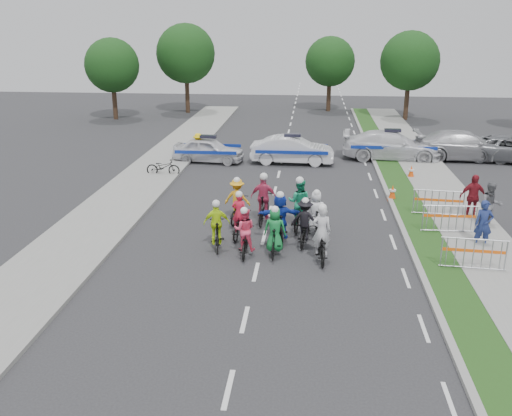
# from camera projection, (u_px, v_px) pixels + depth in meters

# --- Properties ---
(ground) EXTENTS (90.00, 90.00, 0.00)m
(ground) POSITION_uv_depth(u_px,v_px,m) (256.00, 272.00, 17.80)
(ground) COLOR #28282B
(ground) RESTS_ON ground
(curb_right) EXTENTS (0.20, 60.00, 0.12)m
(curb_right) POSITION_uv_depth(u_px,v_px,m) (400.00, 222.00, 22.04)
(curb_right) COLOR gray
(curb_right) RESTS_ON ground
(grass_strip) EXTENTS (1.20, 60.00, 0.11)m
(grass_strip) POSITION_uv_depth(u_px,v_px,m) (418.00, 223.00, 21.97)
(grass_strip) COLOR #244516
(grass_strip) RESTS_ON ground
(sidewalk_right) EXTENTS (2.40, 60.00, 0.13)m
(sidewalk_right) POSITION_uv_depth(u_px,v_px,m) (466.00, 224.00, 21.80)
(sidewalk_right) COLOR gray
(sidewalk_right) RESTS_ON ground
(sidewalk_left) EXTENTS (3.00, 60.00, 0.13)m
(sidewalk_left) POSITION_uv_depth(u_px,v_px,m) (109.00, 213.00, 23.11)
(sidewalk_left) COLOR gray
(sidewalk_left) RESTS_ON ground
(rider_0) EXTENTS (0.80, 1.97, 1.96)m
(rider_0) POSITION_uv_depth(u_px,v_px,m) (321.00, 241.00, 18.51)
(rider_0) COLOR black
(rider_0) RESTS_ON ground
(rider_1) EXTENTS (0.75, 1.68, 1.75)m
(rider_1) POSITION_uv_depth(u_px,v_px,m) (275.00, 236.00, 18.90)
(rider_1) COLOR black
(rider_1) RESTS_ON ground
(rider_2) EXTENTS (0.73, 1.69, 1.71)m
(rider_2) POSITION_uv_depth(u_px,v_px,m) (245.00, 237.00, 18.93)
(rider_2) COLOR black
(rider_2) RESTS_ON ground
(rider_3) EXTENTS (0.95, 1.75, 1.78)m
(rider_3) POSITION_uv_depth(u_px,v_px,m) (217.00, 230.00, 19.44)
(rider_3) COLOR black
(rider_3) RESTS_ON ground
(rider_4) EXTENTS (1.03, 1.77, 1.74)m
(rider_4) POSITION_uv_depth(u_px,v_px,m) (305.00, 226.00, 19.81)
(rider_4) COLOR black
(rider_4) RESTS_ON ground
(rider_5) EXTENTS (1.57, 1.87, 1.90)m
(rider_5) POSITION_uv_depth(u_px,v_px,m) (280.00, 221.00, 19.96)
(rider_5) COLOR black
(rider_5) RESTS_ON ground
(rider_6) EXTENTS (0.84, 1.79, 1.76)m
(rider_6) POSITION_uv_depth(u_px,v_px,m) (240.00, 222.00, 20.53)
(rider_6) COLOR black
(rider_6) RESTS_ON ground
(rider_7) EXTENTS (0.79, 1.71, 1.75)m
(rider_7) POSITION_uv_depth(u_px,v_px,m) (316.00, 217.00, 20.71)
(rider_7) COLOR black
(rider_7) RESTS_ON ground
(rider_8) EXTENTS (0.96, 2.07, 2.04)m
(rider_8) POSITION_uv_depth(u_px,v_px,m) (299.00, 209.00, 21.36)
(rider_8) COLOR black
(rider_8) RESTS_ON ground
(rider_9) EXTENTS (1.06, 1.97, 2.03)m
(rider_9) POSITION_uv_depth(u_px,v_px,m) (264.00, 204.00, 21.92)
(rider_9) COLOR black
(rider_9) RESTS_ON ground
(rider_10) EXTENTS (1.08, 1.85, 1.81)m
(rider_10) POSITION_uv_depth(u_px,v_px,m) (237.00, 204.00, 22.09)
(rider_10) COLOR black
(rider_10) RESTS_ON ground
(police_car_0) EXTENTS (4.10, 2.03, 1.34)m
(police_car_0) POSITION_uv_depth(u_px,v_px,m) (209.00, 150.00, 31.54)
(police_car_0) COLOR silver
(police_car_0) RESTS_ON ground
(police_car_1) EXTENTS (4.56, 1.72, 1.49)m
(police_car_1) POSITION_uv_depth(u_px,v_px,m) (292.00, 150.00, 31.18)
(police_car_1) COLOR silver
(police_car_1) RESTS_ON ground
(police_car_2) EXTENTS (5.60, 2.62, 1.58)m
(police_car_2) POSITION_uv_depth(u_px,v_px,m) (392.00, 146.00, 32.06)
(police_car_2) COLOR silver
(police_car_2) RESTS_ON ground
(civilian_sedan) EXTENTS (5.59, 2.31, 1.62)m
(civilian_sedan) POSITION_uv_depth(u_px,v_px,m) (465.00, 146.00, 32.00)
(civilian_sedan) COLOR #AAA9AE
(civilian_sedan) RESTS_ON ground
(spectator_0) EXTENTS (0.64, 0.45, 1.68)m
(spectator_0) POSITION_uv_depth(u_px,v_px,m) (484.00, 224.00, 19.53)
(spectator_0) COLOR navy
(spectator_0) RESTS_ON ground
(spectator_1) EXTENTS (0.91, 0.73, 1.79)m
(spectator_1) POSITION_uv_depth(u_px,v_px,m) (491.00, 206.00, 21.31)
(spectator_1) COLOR #58595D
(spectator_1) RESTS_ON ground
(spectator_2) EXTENTS (1.11, 0.58, 1.81)m
(spectator_2) POSITION_uv_depth(u_px,v_px,m) (473.00, 197.00, 22.33)
(spectator_2) COLOR maroon
(spectator_2) RESTS_ON ground
(marshal_hiviz) EXTENTS (1.13, 0.82, 1.57)m
(marshal_hiviz) POSITION_uv_depth(u_px,v_px,m) (198.00, 147.00, 31.68)
(marshal_hiviz) COLOR yellow
(marshal_hiviz) RESTS_ON ground
(barrier_0) EXTENTS (2.04, 0.67, 1.12)m
(barrier_0) POSITION_uv_depth(u_px,v_px,m) (473.00, 255.00, 17.63)
(barrier_0) COLOR #A5A8AD
(barrier_0) RESTS_ON ground
(barrier_1) EXTENTS (2.01, 0.55, 1.12)m
(barrier_1) POSITION_uv_depth(u_px,v_px,m) (449.00, 220.00, 20.76)
(barrier_1) COLOR #A5A8AD
(barrier_1) RESTS_ON ground
(barrier_2) EXTENTS (2.04, 0.69, 1.12)m
(barrier_2) POSITION_uv_depth(u_px,v_px,m) (438.00, 204.00, 22.60)
(barrier_2) COLOR #A5A8AD
(barrier_2) RESTS_ON ground
(cone_0) EXTENTS (0.40, 0.40, 0.70)m
(cone_0) POSITION_uv_depth(u_px,v_px,m) (392.00, 193.00, 24.82)
(cone_0) COLOR #F24C0C
(cone_0) RESTS_ON ground
(cone_1) EXTENTS (0.40, 0.40, 0.70)m
(cone_1) POSITION_uv_depth(u_px,v_px,m) (411.00, 172.00, 28.22)
(cone_1) COLOR #F24C0C
(cone_1) RESTS_ON ground
(parked_bike) EXTENTS (1.71, 0.61, 0.89)m
(parked_bike) POSITION_uv_depth(u_px,v_px,m) (163.00, 167.00, 28.78)
(parked_bike) COLOR black
(parked_bike) RESTS_ON ground
(tree_0) EXTENTS (4.20, 4.20, 6.30)m
(tree_0) POSITION_uv_depth(u_px,v_px,m) (112.00, 65.00, 44.26)
(tree_0) COLOR #382619
(tree_0) RESTS_ON ground
(tree_1) EXTENTS (4.55, 4.55, 6.82)m
(tree_1) POSITION_uv_depth(u_px,v_px,m) (410.00, 61.00, 43.92)
(tree_1) COLOR #382619
(tree_1) RESTS_ON ground
(tree_3) EXTENTS (4.90, 4.90, 7.35)m
(tree_3) POSITION_uv_depth(u_px,v_px,m) (186.00, 54.00, 47.36)
(tree_3) COLOR #382619
(tree_3) RESTS_ON ground
(tree_4) EXTENTS (4.20, 4.20, 6.30)m
(tree_4) POSITION_uv_depth(u_px,v_px,m) (330.00, 62.00, 48.36)
(tree_4) COLOR #382619
(tree_4) RESTS_ON ground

